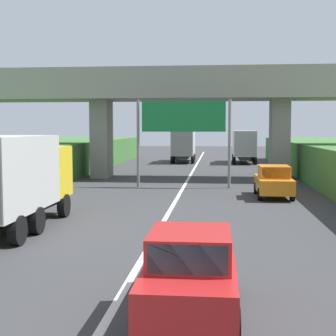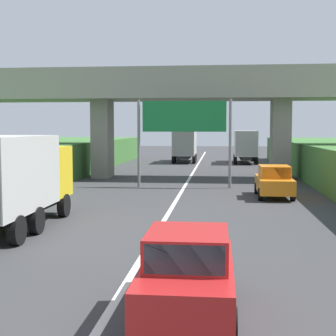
# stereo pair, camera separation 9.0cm
# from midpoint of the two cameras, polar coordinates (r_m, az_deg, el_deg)

# --- Properties ---
(lane_centre_stripe) EXTENTS (0.20, 95.18, 0.01)m
(lane_centre_stripe) POSITION_cam_midpoint_polar(r_m,az_deg,el_deg) (30.01, 1.56, -2.48)
(lane_centre_stripe) COLOR white
(lane_centre_stripe) RESTS_ON ground
(overpass_bridge) EXTENTS (40.00, 4.80, 7.99)m
(overpass_bridge) POSITION_cam_midpoint_polar(r_m,az_deg,el_deg) (36.74, 2.37, 8.26)
(overpass_bridge) COLOR gray
(overpass_bridge) RESTS_ON ground
(overhead_highway_sign) EXTENTS (5.88, 0.18, 5.49)m
(overhead_highway_sign) POSITION_cam_midpoint_polar(r_m,az_deg,el_deg) (30.79, 1.71, 5.28)
(overhead_highway_sign) COLOR slate
(overhead_highway_sign) RESTS_ON ground
(truck_white) EXTENTS (2.44, 7.30, 3.44)m
(truck_white) POSITION_cam_midpoint_polar(r_m,az_deg,el_deg) (53.91, 1.80, 2.73)
(truck_white) COLOR black
(truck_white) RESTS_ON ground
(truck_silver) EXTENTS (2.44, 7.30, 3.44)m
(truck_silver) POSITION_cam_midpoint_polar(r_m,az_deg,el_deg) (53.25, 8.66, 2.65)
(truck_silver) COLOR black
(truck_silver) RESTS_ON ground
(truck_yellow) EXTENTS (2.44, 7.30, 3.44)m
(truck_yellow) POSITION_cam_midpoint_polar(r_m,az_deg,el_deg) (18.76, -17.53, -1.04)
(truck_yellow) COLOR black
(truck_yellow) RESTS_ON ground
(car_red) EXTENTS (1.86, 4.10, 1.72)m
(car_red) POSITION_cam_midpoint_polar(r_m,az_deg,el_deg) (10.00, 2.33, -11.98)
(car_red) COLOR red
(car_red) RESTS_ON ground
(car_orange) EXTENTS (1.86, 4.10, 1.72)m
(car_orange) POSITION_cam_midpoint_polar(r_m,az_deg,el_deg) (27.11, 11.97, -1.53)
(car_orange) COLOR orange
(car_orange) RESTS_ON ground
(construction_barrel_2) EXTENTS (0.57, 0.57, 0.90)m
(construction_barrel_2) POSITION_cam_midpoint_polar(r_m,az_deg,el_deg) (21.93, -17.59, -4.13)
(construction_barrel_2) COLOR orange
(construction_barrel_2) RESTS_ON ground
(construction_barrel_3) EXTENTS (0.57, 0.57, 0.90)m
(construction_barrel_3) POSITION_cam_midpoint_polar(r_m,az_deg,el_deg) (27.01, -13.13, -2.42)
(construction_barrel_3) COLOR orange
(construction_barrel_3) RESTS_ON ground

